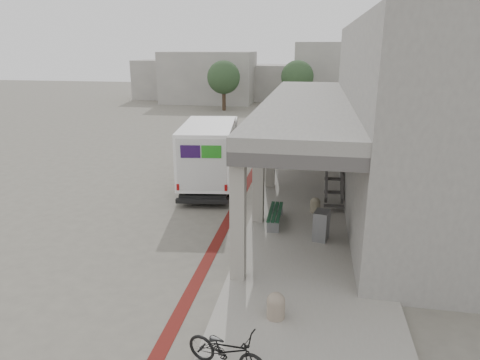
% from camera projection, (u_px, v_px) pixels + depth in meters
% --- Properties ---
extents(ground, '(120.00, 120.00, 0.00)m').
position_uv_depth(ground, '(198.00, 225.00, 15.21)').
color(ground, '#635D54').
rests_on(ground, ground).
extents(bike_lane_stripe, '(0.35, 40.00, 0.01)m').
position_uv_depth(bike_lane_stripe, '(235.00, 206.00, 16.92)').
color(bike_lane_stripe, '#5C1612').
rests_on(bike_lane_stripe, ground).
extents(sidewalk, '(4.40, 28.00, 0.12)m').
position_uv_depth(sidewalk, '(311.00, 231.00, 14.53)').
color(sidewalk, gray).
rests_on(sidewalk, ground).
extents(transit_building, '(7.60, 17.00, 7.00)m').
position_uv_depth(transit_building, '(388.00, 115.00, 17.29)').
color(transit_building, gray).
rests_on(transit_building, ground).
extents(distant_backdrop, '(28.00, 10.00, 6.50)m').
position_uv_depth(distant_backdrop, '(257.00, 77.00, 48.60)').
color(distant_backdrop, gray).
rests_on(distant_backdrop, ground).
extents(tree_left, '(3.20, 3.20, 4.80)m').
position_uv_depth(tree_left, '(224.00, 77.00, 41.40)').
color(tree_left, '#38281C').
rests_on(tree_left, ground).
extents(tree_mid, '(3.20, 3.20, 4.80)m').
position_uv_depth(tree_mid, '(297.00, 77.00, 42.13)').
color(tree_mid, '#38281C').
rests_on(tree_mid, ground).
extents(tree_right, '(3.20, 3.20, 4.80)m').
position_uv_depth(tree_right, '(383.00, 79.00, 39.86)').
color(tree_right, '#38281C').
rests_on(tree_right, ground).
extents(fedex_truck, '(2.92, 6.98, 2.89)m').
position_uv_depth(fedex_truck, '(210.00, 151.00, 19.34)').
color(fedex_truck, black).
rests_on(fedex_truck, ground).
extents(bench, '(0.43, 1.93, 0.45)m').
position_uv_depth(bench, '(275.00, 214.00, 14.94)').
color(bench, slate).
rests_on(bench, sidewalk).
extents(bollard_near, '(0.42, 0.42, 0.63)m').
position_uv_depth(bollard_near, '(276.00, 305.00, 9.72)').
color(bollard_near, gray).
rests_on(bollard_near, sidewalk).
extents(bollard_far, '(0.37, 0.37, 0.56)m').
position_uv_depth(bollard_far, '(315.00, 205.00, 16.00)').
color(bollard_far, gray).
rests_on(bollard_far, sidewalk).
extents(utility_cabinet, '(0.56, 0.66, 0.96)m').
position_uv_depth(utility_cabinet, '(321.00, 225.00, 13.63)').
color(utility_cabinet, gray).
rests_on(utility_cabinet, sidewalk).
extents(bicycle_black, '(1.78, 1.06, 0.88)m').
position_uv_depth(bicycle_black, '(227.00, 350.00, 8.10)').
color(bicycle_black, black).
rests_on(bicycle_black, sidewalk).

